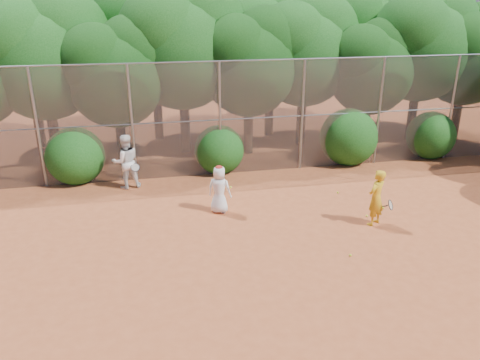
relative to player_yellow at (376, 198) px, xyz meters
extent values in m
plane|color=#994522|center=(-2.58, -1.15, -0.81)|extent=(80.00, 80.00, 0.00)
cylinder|color=gray|center=(-9.58, 4.85, 1.19)|extent=(0.09, 0.09, 4.00)
cylinder|color=gray|center=(-6.58, 4.85, 1.19)|extent=(0.09, 0.09, 4.00)
cylinder|color=gray|center=(-3.58, 4.85, 1.19)|extent=(0.09, 0.09, 4.00)
cylinder|color=gray|center=(-0.58, 4.85, 1.19)|extent=(0.09, 0.09, 4.00)
cylinder|color=gray|center=(2.42, 4.85, 1.19)|extent=(0.09, 0.09, 4.00)
cylinder|color=gray|center=(5.42, 4.85, 1.19)|extent=(0.09, 0.09, 4.00)
cylinder|color=gray|center=(-2.58, 4.85, 3.19)|extent=(20.00, 0.05, 0.05)
cylinder|color=gray|center=(-2.58, 4.85, 1.19)|extent=(20.00, 0.04, 0.04)
cube|color=slate|center=(-2.58, 4.85, 1.19)|extent=(20.00, 0.02, 4.00)
cylinder|color=black|center=(-9.58, 7.35, 0.45)|extent=(0.38, 0.38, 2.52)
sphere|color=#124611|center=(-9.58, 7.35, 2.92)|extent=(4.03, 4.03, 4.03)
sphere|color=#124611|center=(-8.78, 7.76, 3.93)|extent=(3.23, 3.23, 3.23)
sphere|color=#124611|center=(-10.29, 7.05, 3.72)|extent=(3.02, 3.02, 3.02)
cylinder|color=black|center=(-7.08, 6.65, 0.27)|extent=(0.36, 0.36, 2.17)
sphere|color=black|center=(-7.08, 6.65, 2.40)|extent=(3.47, 3.47, 3.47)
sphere|color=black|center=(-6.39, 7.00, 3.27)|extent=(2.78, 2.78, 2.78)
sphere|color=black|center=(-7.69, 6.39, 3.09)|extent=(2.60, 2.60, 2.60)
cylinder|color=black|center=(-4.58, 7.65, 0.52)|extent=(0.39, 0.39, 2.66)
sphere|color=#124611|center=(-4.58, 7.65, 3.12)|extent=(4.26, 4.26, 4.26)
sphere|color=#124611|center=(-3.73, 8.08, 4.19)|extent=(3.40, 3.40, 3.40)
sphere|color=#124611|center=(-5.33, 7.33, 3.98)|extent=(3.19, 3.19, 3.19)
cylinder|color=black|center=(-2.08, 7.05, 0.32)|extent=(0.37, 0.37, 2.27)
sphere|color=black|center=(-2.08, 7.05, 2.55)|extent=(3.64, 3.64, 3.64)
sphere|color=black|center=(-1.35, 7.42, 3.46)|extent=(2.91, 2.91, 2.91)
sphere|color=black|center=(-2.72, 6.78, 3.28)|extent=(2.73, 2.73, 2.73)
cylinder|color=black|center=(0.42, 7.85, 0.41)|extent=(0.38, 0.38, 2.45)
sphere|color=#124611|center=(0.42, 7.85, 2.81)|extent=(3.92, 3.92, 3.92)
sphere|color=#124611|center=(1.20, 8.24, 3.79)|extent=(3.14, 3.14, 3.14)
sphere|color=#124611|center=(-0.27, 7.56, 3.60)|extent=(2.94, 2.94, 2.94)
cylinder|color=black|center=(2.92, 6.85, 0.24)|extent=(0.36, 0.36, 2.10)
sphere|color=black|center=(2.92, 6.85, 2.30)|extent=(3.36, 3.36, 3.36)
sphere|color=black|center=(3.59, 7.19, 3.14)|extent=(2.69, 2.69, 2.69)
sphere|color=black|center=(2.33, 6.60, 2.97)|extent=(2.52, 2.52, 2.52)
cylinder|color=black|center=(5.42, 7.45, 0.48)|extent=(0.39, 0.39, 2.59)
sphere|color=#124611|center=(5.42, 7.45, 3.02)|extent=(4.14, 4.14, 4.14)
sphere|color=#124611|center=(6.25, 7.87, 4.06)|extent=(3.32, 3.32, 3.32)
sphere|color=#124611|center=(4.69, 7.14, 3.85)|extent=(3.11, 3.11, 3.11)
cylinder|color=black|center=(7.42, 7.15, 0.34)|extent=(0.37, 0.37, 2.31)
sphere|color=black|center=(7.42, 7.15, 2.61)|extent=(3.70, 3.70, 3.70)
sphere|color=black|center=(8.16, 7.52, 3.53)|extent=(2.96, 2.96, 2.96)
sphere|color=black|center=(6.77, 6.88, 3.35)|extent=(2.77, 2.77, 2.77)
cylinder|color=black|center=(-10.58, 9.65, 0.50)|extent=(0.39, 0.39, 2.62)
sphere|color=#124611|center=(-10.58, 9.65, 3.07)|extent=(4.20, 4.20, 4.20)
sphere|color=#124611|center=(-9.74, 10.07, 4.12)|extent=(3.36, 3.36, 3.36)
sphere|color=#124611|center=(-11.32, 9.34, 3.91)|extent=(3.15, 3.15, 3.15)
cylinder|color=black|center=(-5.58, 9.85, 0.59)|extent=(0.40, 0.40, 2.80)
sphere|color=#124611|center=(-5.58, 9.85, 3.33)|extent=(4.48, 4.48, 4.48)
sphere|color=#124611|center=(-4.69, 10.30, 4.45)|extent=(3.58, 3.58, 3.58)
sphere|color=#124611|center=(-6.37, 9.52, 4.23)|extent=(3.36, 3.36, 3.36)
cylinder|color=black|center=(-0.58, 9.45, 0.45)|extent=(0.38, 0.38, 2.52)
sphere|color=#124611|center=(-0.58, 9.45, 2.92)|extent=(4.03, 4.03, 4.03)
sphere|color=#124611|center=(0.22, 9.86, 3.93)|extent=(3.23, 3.23, 3.23)
sphere|color=#124611|center=(-1.29, 9.15, 3.72)|extent=(3.02, 3.02, 3.02)
cylinder|color=black|center=(3.92, 10.05, 0.55)|extent=(0.40, 0.40, 2.73)
sphere|color=#124611|center=(3.92, 10.05, 3.23)|extent=(4.37, 4.37, 4.37)
sphere|color=#124611|center=(4.79, 10.49, 4.32)|extent=(3.49, 3.49, 3.49)
sphere|color=#124611|center=(3.15, 9.73, 4.10)|extent=(3.28, 3.28, 3.28)
sphere|color=#124611|center=(-8.58, 5.15, 0.19)|extent=(2.00, 2.00, 2.00)
sphere|color=#124611|center=(-3.58, 5.15, 0.09)|extent=(1.80, 1.80, 1.80)
sphere|color=#124611|center=(1.42, 5.15, 0.29)|extent=(2.20, 2.20, 2.20)
sphere|color=#124611|center=(4.92, 5.15, 0.14)|extent=(1.90, 1.90, 1.90)
imported|color=gold|center=(0.00, 0.00, 0.00)|extent=(0.71, 0.65, 1.63)
torus|color=black|center=(0.35, -0.20, -0.16)|extent=(0.31, 0.32, 0.29)
cylinder|color=black|center=(0.20, -0.06, -0.25)|extent=(0.22, 0.20, 0.15)
imported|color=white|center=(-4.14, 1.67, -0.09)|extent=(0.84, 0.73, 1.44)
ellipsoid|color=#A41D17|center=(-4.14, 1.67, 0.59)|extent=(0.22, 0.22, 0.13)
sphere|color=yellow|center=(-3.84, 1.47, 0.04)|extent=(0.07, 0.07, 0.07)
imported|color=white|center=(-6.87, 4.19, 0.11)|extent=(1.02, 0.88, 1.84)
torus|color=black|center=(-6.57, 3.89, -0.01)|extent=(0.33, 0.24, 0.25)
cylinder|color=black|center=(-6.59, 4.06, -0.15)|extent=(0.06, 0.24, 0.20)
sphere|color=yellow|center=(0.75, 0.87, -0.78)|extent=(0.07, 0.07, 0.07)
sphere|color=yellow|center=(-0.13, 2.27, -0.78)|extent=(0.07, 0.07, 0.07)
sphere|color=yellow|center=(0.02, 0.46, -0.78)|extent=(0.07, 0.07, 0.07)
sphere|color=yellow|center=(-1.37, -1.53, -0.78)|extent=(0.07, 0.07, 0.07)
sphere|color=yellow|center=(1.06, 1.88, -0.78)|extent=(0.07, 0.07, 0.07)
camera|label=1|loc=(-6.06, -10.87, 5.22)|focal=35.00mm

